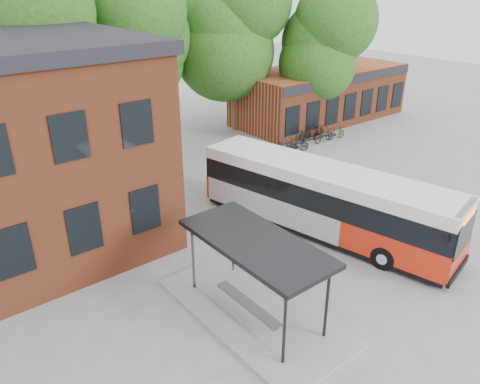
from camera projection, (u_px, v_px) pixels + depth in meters
ground at (322, 255)px, 19.35m from camera, size 100.00×100.00×0.00m
shop_row at (320, 94)px, 36.92m from camera, size 14.00×6.20×4.00m
bus_shelter at (255, 277)px, 15.48m from camera, size 3.60×7.00×2.90m
bike_rail at (305, 143)px, 31.61m from camera, size 5.20×0.10×0.38m
tree_0 at (29, 79)px, 24.95m from camera, size 7.92×7.92×11.00m
tree_1 at (139, 67)px, 29.75m from camera, size 7.92×7.92×10.40m
tree_2 at (235, 54)px, 32.89m from camera, size 7.92×7.92×11.00m
tree_3 at (325, 66)px, 33.25m from camera, size 7.04×7.04×9.28m
city_bus at (323, 201)px, 20.60m from camera, size 4.94×12.18×3.03m
bicycle_0 at (285, 145)px, 30.45m from camera, size 1.83×1.20×0.91m
bicycle_1 at (282, 148)px, 29.88m from camera, size 1.73×0.64×1.02m
bicycle_2 at (296, 145)px, 30.43m from camera, size 1.88×1.02×0.94m
bicycle_3 at (299, 145)px, 30.51m from camera, size 1.56×0.73×0.91m
bicycle_4 at (305, 133)px, 32.76m from camera, size 1.81×0.77×0.92m
bicycle_5 at (307, 135)px, 32.56m from camera, size 1.54×0.86×0.89m
bicycle_6 at (324, 135)px, 32.27m from camera, size 1.86×0.75×0.96m
bicycle_7 at (319, 132)px, 33.00m from camera, size 1.58×0.75×0.92m
bicycle_extra_0 at (336, 133)px, 32.88m from camera, size 1.57×0.60×0.92m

